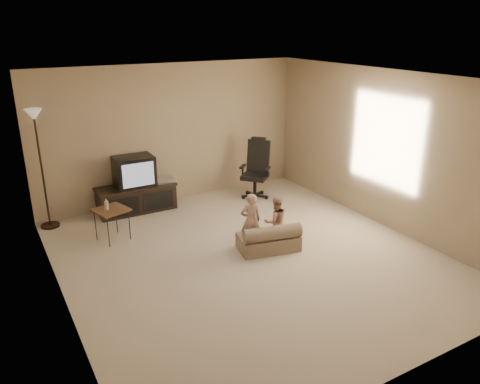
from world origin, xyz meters
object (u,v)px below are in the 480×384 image
object	(u,v)px
side_table	(111,210)
toddler_right	(276,221)
toddler_left	(251,221)
tv_stand	(136,189)
floor_lamp	(38,143)
office_chair	(256,176)
child_sofa	(269,239)

from	to	relation	value
side_table	toddler_right	distance (m)	2.49
side_table	toddler_left	world-z (taller)	toddler_left
tv_stand	side_table	bearing A→B (deg)	-125.98
floor_lamp	office_chair	bearing A→B (deg)	-7.65
office_chair	toddler_left	bearing A→B (deg)	-75.27
tv_stand	toddler_right	size ratio (longest dim) A/B	1.82
tv_stand	side_table	world-z (taller)	tv_stand
side_table	toddler_right	size ratio (longest dim) A/B	0.90
child_sofa	toddler_left	bearing A→B (deg)	140.52
side_table	toddler_left	distance (m)	2.13
toddler_left	side_table	bearing A→B (deg)	-20.62
office_chair	side_table	bearing A→B (deg)	-121.31
floor_lamp	child_sofa	world-z (taller)	floor_lamp
side_table	toddler_right	bearing A→B (deg)	-33.92
toddler_right	side_table	bearing A→B (deg)	-21.80
floor_lamp	child_sofa	distance (m)	3.85
side_table	toddler_right	world-z (taller)	toddler_right
office_chair	side_table	world-z (taller)	office_chair
side_table	floor_lamp	distance (m)	1.56
office_chair	side_table	size ratio (longest dim) A/B	1.65
office_chair	toddler_left	world-z (taller)	office_chair
office_chair	side_table	distance (m)	2.95
tv_stand	toddler_right	bearing A→B (deg)	-59.36
office_chair	floor_lamp	world-z (taller)	floor_lamp
toddler_left	floor_lamp	bearing A→B (deg)	-26.77
tv_stand	child_sofa	distance (m)	2.73
child_sofa	toddler_right	distance (m)	0.29
office_chair	floor_lamp	distance (m)	3.83
office_chair	child_sofa	xyz separation A→B (m)	(-1.01, -2.01, -0.23)
office_chair	side_table	xyz separation A→B (m)	(-2.90, -0.52, 0.08)
tv_stand	toddler_left	size ratio (longest dim) A/B	1.65
tv_stand	floor_lamp	xyz separation A→B (m)	(-1.46, 0.06, 1.00)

